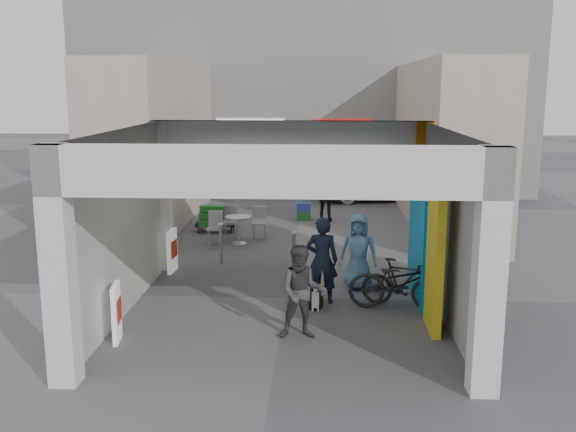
# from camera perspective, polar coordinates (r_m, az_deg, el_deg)

# --- Properties ---
(ground) EXTENTS (90.00, 90.00, 0.00)m
(ground) POSITION_cam_1_polar(r_m,az_deg,el_deg) (13.27, -0.19, -7.28)
(ground) COLOR #56575B
(ground) RESTS_ON ground
(arcade_canopy) EXTENTS (6.40, 6.45, 6.40)m
(arcade_canopy) POSITION_cam_1_polar(r_m,az_deg,el_deg) (11.89, 2.18, 1.94)
(arcade_canopy) COLOR silver
(arcade_canopy) RESTS_ON ground
(far_building) EXTENTS (18.00, 4.08, 8.00)m
(far_building) POSITION_cam_1_polar(r_m,az_deg,el_deg) (26.55, 1.46, 10.89)
(far_building) COLOR silver
(far_building) RESTS_ON ground
(plaza_bldg_left) EXTENTS (2.00, 9.00, 5.00)m
(plaza_bldg_left) POSITION_cam_1_polar(r_m,az_deg,el_deg) (20.78, -11.62, 6.37)
(plaza_bldg_left) COLOR #B5A996
(plaza_bldg_left) RESTS_ON ground
(plaza_bldg_right) EXTENTS (2.00, 9.00, 5.00)m
(plaza_bldg_right) POSITION_cam_1_polar(r_m,az_deg,el_deg) (20.48, 13.72, 6.21)
(plaza_bldg_right) COLOR #B5A996
(plaza_bldg_right) RESTS_ON ground
(bollard_left) EXTENTS (0.09, 0.09, 0.97)m
(bollard_left) POSITION_cam_1_polar(r_m,az_deg,el_deg) (15.77, -5.99, -2.46)
(bollard_left) COLOR gray
(bollard_left) RESTS_ON ground
(bollard_center) EXTENTS (0.09, 0.09, 0.82)m
(bollard_center) POSITION_cam_1_polar(r_m,az_deg,el_deg) (15.44, 0.52, -2.99)
(bollard_center) COLOR gray
(bollard_center) RESTS_ON ground
(bollard_right) EXTENTS (0.09, 0.09, 0.88)m
(bollard_right) POSITION_cam_1_polar(r_m,az_deg,el_deg) (15.44, 6.25, -2.96)
(bollard_right) COLOR gray
(bollard_right) RESTS_ON ground
(advert_board_near) EXTENTS (0.17, 0.56, 1.00)m
(advert_board_near) POSITION_cam_1_polar(r_m,az_deg,el_deg) (11.36, -14.99, -8.28)
(advert_board_near) COLOR white
(advert_board_near) RESTS_ON ground
(advert_board_far) EXTENTS (0.14, 0.56, 1.00)m
(advert_board_far) POSITION_cam_1_polar(r_m,az_deg,el_deg) (15.18, -10.25, -3.06)
(advert_board_far) COLOR white
(advert_board_far) RESTS_ON ground
(cafe_set) EXTENTS (1.53, 1.24, 0.93)m
(cafe_set) POSITION_cam_1_polar(r_m,az_deg,el_deg) (17.95, -4.69, -1.23)
(cafe_set) COLOR #A5A5AA
(cafe_set) RESTS_ON ground
(produce_stand) EXTENTS (1.16, 0.63, 0.76)m
(produce_stand) POSITION_cam_1_polar(r_m,az_deg,el_deg) (19.19, -6.41, -0.51)
(produce_stand) COLOR black
(produce_stand) RESTS_ON ground
(crate_stack) EXTENTS (0.47, 0.37, 0.56)m
(crate_stack) POSITION_cam_1_polar(r_m,az_deg,el_deg) (20.79, 1.40, 0.43)
(crate_stack) COLOR #1A5D1B
(crate_stack) RESTS_ON ground
(border_collie) EXTENTS (0.22, 0.44, 0.61)m
(border_collie) POSITION_cam_1_polar(r_m,az_deg,el_deg) (12.53, 2.46, -7.28)
(border_collie) COLOR black
(border_collie) RESTS_ON ground
(man_with_dog) EXTENTS (0.67, 0.46, 1.75)m
(man_with_dog) POSITION_cam_1_polar(r_m,az_deg,el_deg) (12.78, 3.05, -3.94)
(man_with_dog) COLOR black
(man_with_dog) RESTS_ON ground
(man_back_turned) EXTENTS (0.83, 0.66, 1.64)m
(man_back_turned) POSITION_cam_1_polar(r_m,az_deg,el_deg) (11.02, 1.24, -6.77)
(man_back_turned) COLOR #393A3C
(man_back_turned) RESTS_ON ground
(man_elderly) EXTENTS (0.86, 0.62, 1.63)m
(man_elderly) POSITION_cam_1_polar(r_m,az_deg,el_deg) (13.70, 6.27, -3.18)
(man_elderly) COLOR #5887AB
(man_elderly) RESTS_ON ground
(man_crates) EXTENTS (1.05, 0.57, 1.70)m
(man_crates) POSITION_cam_1_polar(r_m,az_deg,el_deg) (20.44, 3.43, 1.84)
(man_crates) COLOR black
(man_crates) RESTS_ON ground
(bicycle_front) EXTENTS (2.14, 0.86, 1.10)m
(bicycle_front) POSITION_cam_1_polar(r_m,az_deg,el_deg) (12.67, 10.16, -5.78)
(bicycle_front) COLOR black
(bicycle_front) RESTS_ON ground
(bicycle_rear) EXTENTS (1.69, 0.97, 0.98)m
(bicycle_rear) POSITION_cam_1_polar(r_m,az_deg,el_deg) (12.79, 10.10, -5.90)
(bicycle_rear) COLOR black
(bicycle_rear) RESTS_ON ground
(white_van) EXTENTS (4.13, 2.24, 1.33)m
(white_van) POSITION_cam_1_polar(r_m,az_deg,el_deg) (24.39, 7.42, 2.91)
(white_van) COLOR silver
(white_van) RESTS_ON ground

